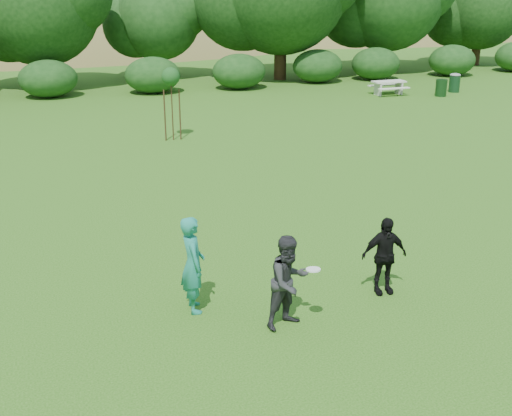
{
  "coord_description": "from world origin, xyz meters",
  "views": [
    {
      "loc": [
        -4.43,
        -10.18,
        6.14
      ],
      "look_at": [
        0.0,
        3.0,
        1.1
      ],
      "focal_mm": 45.0,
      "sensor_mm": 36.0,
      "label": 1
    }
  ],
  "objects": [
    {
      "name": "player_black",
      "position": [
        1.81,
        0.23,
        0.82
      ],
      "size": [
        0.99,
        0.48,
        1.64
      ],
      "primitive_type": "imported",
      "rotation": [
        0.0,
        0.0,
        -0.09
      ],
      "color": "black",
      "rests_on": "ground"
    },
    {
      "name": "player_teal",
      "position": [
        -2.03,
        0.75,
        0.97
      ],
      "size": [
        0.48,
        0.71,
        1.93
      ],
      "primitive_type": "imported",
      "rotation": [
        0.0,
        0.0,
        1.55
      ],
      "color": "#1B7C69",
      "rests_on": "ground"
    },
    {
      "name": "sapling",
      "position": [
        0.39,
        14.47,
        2.42
      ],
      "size": [
        0.7,
        0.7,
        2.85
      ],
      "color": "#392916",
      "rests_on": "ground"
    },
    {
      "name": "player_grey",
      "position": [
        -0.51,
        -0.39,
        0.89
      ],
      "size": [
        1.04,
        0.93,
        1.79
      ],
      "primitive_type": "imported",
      "rotation": [
        0.0,
        0.0,
        0.34
      ],
      "color": "#28282B",
      "rests_on": "ground"
    },
    {
      "name": "hillside",
      "position": [
        -0.56,
        68.45,
        -11.97
      ],
      "size": [
        150.0,
        72.0,
        52.0
      ],
      "color": "olive",
      "rests_on": "ground"
    },
    {
      "name": "ground",
      "position": [
        0.0,
        0.0,
        0.0
      ],
      "size": [
        120.0,
        120.0,
        0.0
      ],
      "primitive_type": "plane",
      "color": "#19470C",
      "rests_on": "ground"
    },
    {
      "name": "trash_can_lidded",
      "position": [
        17.6,
        20.48,
        0.54
      ],
      "size": [
        0.6,
        0.6,
        1.05
      ],
      "color": "#13361C",
      "rests_on": "ground"
    },
    {
      "name": "frisbee",
      "position": [
        -0.13,
        -0.62,
        1.18
      ],
      "size": [
        0.27,
        0.27,
        0.05
      ],
      "color": "white",
      "rests_on": "ground"
    },
    {
      "name": "picnic_table",
      "position": [
        13.65,
        20.85,
        0.52
      ],
      "size": [
        1.8,
        1.48,
        0.76
      ],
      "color": "beige",
      "rests_on": "ground"
    },
    {
      "name": "trash_can_near",
      "position": [
        16.14,
        19.58,
        0.45
      ],
      "size": [
        0.6,
        0.6,
        0.9
      ],
      "primitive_type": "cylinder",
      "color": "black",
      "rests_on": "ground"
    }
  ]
}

